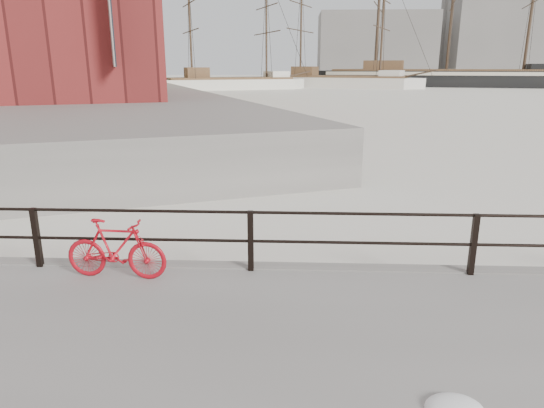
% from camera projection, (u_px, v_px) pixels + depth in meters
% --- Properties ---
extents(ground, '(400.00, 400.00, 0.00)m').
position_uv_depth(ground, '(464.00, 290.00, 7.95)').
color(ground, white).
rests_on(ground, ground).
extents(far_quay, '(78.44, 148.07, 1.80)m').
position_uv_depth(far_quay, '(66.00, 83.00, 78.64)').
color(far_quay, gray).
rests_on(far_quay, ground).
extents(guardrail, '(28.00, 0.10, 1.00)m').
position_uv_depth(guardrail, '(473.00, 245.00, 7.58)').
color(guardrail, black).
rests_on(guardrail, promenade).
extents(bicycle, '(1.60, 0.35, 0.96)m').
position_uv_depth(bicycle, '(116.00, 249.00, 7.46)').
color(bicycle, '#B50C17').
rests_on(bicycle, promenade).
extents(barque_black, '(57.46, 30.56, 31.35)m').
position_uv_depth(barque_black, '(445.00, 87.00, 86.82)').
color(barque_black, black).
rests_on(barque_black, ground).
extents(schooner_mid, '(33.22, 23.03, 21.86)m').
position_uv_depth(schooner_mid, '(338.00, 88.00, 82.87)').
color(schooner_mid, beige).
rests_on(schooner_mid, ground).
extents(schooner_left, '(29.09, 21.36, 19.92)m').
position_uv_depth(schooner_left, '(231.00, 89.00, 76.41)').
color(schooner_left, silver).
rests_on(schooner_left, ground).
extents(workboat_far, '(10.40, 8.24, 7.00)m').
position_uv_depth(workboat_far, '(15.00, 103.00, 48.26)').
color(workboat_far, black).
rests_on(workboat_far, ground).
extents(apartment_grey, '(26.02, 22.15, 23.20)m').
position_uv_depth(apartment_grey, '(49.00, 8.00, 85.46)').
color(apartment_grey, '#999894').
rests_on(apartment_grey, far_quay).
extents(apartment_brick, '(27.87, 22.90, 21.20)m').
position_uv_depth(apartment_brick, '(59.00, 24.00, 106.61)').
color(apartment_brick, brown).
rests_on(apartment_brick, far_quay).
extents(industrial_west, '(32.00, 18.00, 18.00)m').
position_uv_depth(industrial_west, '(375.00, 46.00, 139.09)').
color(industrial_west, gray).
rests_on(industrial_west, ground).
extents(industrial_mid, '(26.00, 20.00, 24.00)m').
position_uv_depth(industrial_mid, '(493.00, 36.00, 141.53)').
color(industrial_mid, gray).
rests_on(industrial_mid, ground).
extents(smokestack, '(2.80, 2.80, 44.00)m').
position_uv_depth(smokestack, '(446.00, 2.00, 144.16)').
color(smokestack, gray).
rests_on(smokestack, ground).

